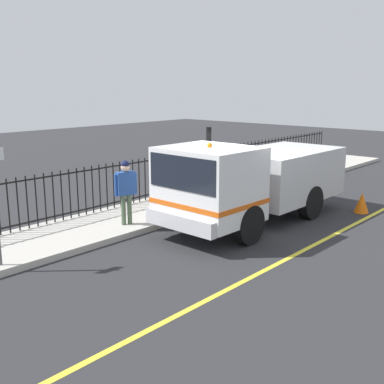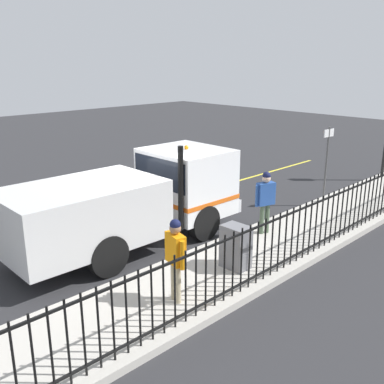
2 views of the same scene
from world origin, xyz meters
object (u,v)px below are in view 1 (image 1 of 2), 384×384
at_px(pedestrian_distant, 200,163).
at_px(traffic_cone, 362,203).
at_px(work_truck, 249,178).
at_px(worker_standing, 126,186).
at_px(utility_cabinet, 163,189).

relative_size(pedestrian_distant, traffic_cone, 2.72).
xyz_separation_m(work_truck, worker_standing, (2.07, 2.55, -0.09)).
relative_size(work_truck, traffic_cone, 10.27).
distance_m(utility_cabinet, traffic_cone, 5.99).
relative_size(pedestrian_distant, utility_cabinet, 1.70).
height_order(work_truck, utility_cabinet, work_truck).
bearing_deg(traffic_cone, pedestrian_distant, 19.88).
xyz_separation_m(work_truck, traffic_cone, (-1.84, -3.26, -0.98)).
height_order(work_truck, pedestrian_distant, work_truck).
bearing_deg(pedestrian_distant, worker_standing, 117.67).
xyz_separation_m(work_truck, utility_cabinet, (2.87, 0.42, -0.64)).
height_order(worker_standing, utility_cabinet, worker_standing).
bearing_deg(worker_standing, work_truck, -20.84).
bearing_deg(traffic_cone, work_truck, 60.54).
bearing_deg(work_truck, worker_standing, 51.70).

